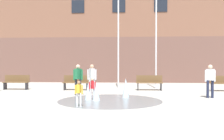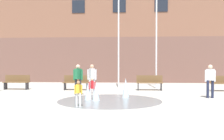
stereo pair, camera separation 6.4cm
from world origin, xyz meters
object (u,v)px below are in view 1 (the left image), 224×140
Objects in this scene: park_bench_under_right_flagpole at (149,82)px; park_bench_near_trashcan at (224,83)px; child_with_pink_shirt at (92,87)px; flagpole_left at (119,24)px; adult_watching at (210,78)px; flagpole_right at (157,30)px; child_running at (79,92)px; teen_by_trashcan at (92,77)px; adult_near_bench at (78,77)px; park_bench_center at (76,82)px; park_bench_left_of_flagpoles at (16,82)px.

park_bench_near_trashcan is at bearing -3.16° from park_bench_under_right_flagpole.
flagpole_left is at bearing 151.13° from child_with_pink_shirt.
flagpole_right is at bearing 163.35° from adult_watching.
flagpole_right is at bearing 65.24° from park_bench_under_right_flagpole.
child_running is 0.14× the size of flagpole_right.
child_with_pink_shirt is (0.36, -2.24, -0.35)m from teen_by_trashcan.
flagpole_left reaches higher than adult_near_bench.
adult_near_bench is at bearing -76.01° from park_bench_center.
park_bench_center is 6.28m from child_running.
child_with_pink_shirt reaches higher than park_bench_near_trashcan.
park_bench_left_of_flagpoles is at bearing -148.05° from child_with_pink_shirt.
flagpole_left reaches higher than park_bench_near_trashcan.
flagpole_right reaches higher than child_running.
adult_near_bench reaches higher than park_bench_near_trashcan.
teen_by_trashcan is 0.22× the size of flagpole_right.
park_bench_under_right_flagpole is 1.01× the size of adult_near_bench.
flagpole_right is at bearing 104.29° from teen_by_trashcan.
adult_watching and teen_by_trashcan have the same top height.
park_bench_under_right_flagpole is 1.62× the size of child_with_pink_shirt.
park_bench_near_trashcan is at bearing -12.71° from flagpole_left.
adult_watching is 5.97m from teen_by_trashcan.
park_bench_near_trashcan is 7.48m from flagpole_left.
adult_near_bench reaches higher than park_bench_center.
park_bench_center is at bearing -0.41° from park_bench_left_of_flagpoles.
child_with_pink_shirt is at bearing -121.19° from adult_near_bench.
park_bench_near_trashcan is at bearing 100.93° from child_with_pink_shirt.
park_bench_left_of_flagpoles is 12.72m from park_bench_near_trashcan.
park_bench_left_of_flagpoles is at bearing 179.59° from park_bench_center.
flagpole_left is at bearing 167.29° from park_bench_near_trashcan.
flagpole_right is at bearing 15.34° from park_bench_center.
park_bench_near_trashcan is 1.01× the size of adult_near_bench.
park_bench_center is 1.62× the size of child_with_pink_shirt.
child_running is at bearing -49.66° from park_bench_left_of_flagpoles.
child_with_pink_shirt reaches higher than park_bench_under_right_flagpole.
adult_watching is at bearing -45.16° from flagpole_left.
adult_near_bench reaches higher than park_bench_under_right_flagpole.
child_running is at bearing -139.47° from adult_near_bench.
adult_near_bench is (4.48, -2.63, 0.45)m from park_bench_left_of_flagpoles.
park_bench_near_trashcan is at bearing 76.70° from teen_by_trashcan.
flagpole_right is (3.41, 5.70, 3.27)m from child_with_pink_shirt.
park_bench_near_trashcan is 9.66m from child_running.
flagpole_left is at bearing 148.58° from park_bench_under_right_flagpole.
child_with_pink_shirt is at bearing -19.28° from teen_by_trashcan.
park_bench_center is 1.62× the size of child_running.
flagpole_left reaches higher than adult_watching.
park_bench_under_right_flagpole is 4.34m from adult_watching.
child_with_pink_shirt is 0.14× the size of flagpole_right.
park_bench_left_of_flagpoles is 1.62× the size of child_running.
park_bench_under_right_flagpole is at bearing -114.76° from flagpole_right.
flagpole_right is (3.77, 3.46, 2.91)m from teen_by_trashcan.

